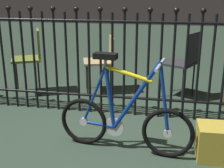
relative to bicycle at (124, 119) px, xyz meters
The scene contains 7 objects.
ground_plane 0.44m from the bicycle, behind, with size 20.00×20.00×0.00m, color #2D3E31.
iron_fence 0.95m from the bicycle, 113.64° to the left, with size 4.53×0.07×1.29m.
bicycle is the anchor object (origin of this frame).
chair_charcoal 1.65m from the bicycle, 69.73° to the left, with size 0.55×0.55×0.89m.
chair_tan 1.68m from the bicycle, 108.49° to the left, with size 0.50×0.50×0.78m.
chair_olive 2.01m from the bicycle, 137.85° to the left, with size 0.51×0.50×0.89m.
display_crate 0.79m from the bicycle, ahead, with size 0.28×0.28×0.31m, color #B29933.
Camera 1 is at (0.66, -2.43, 1.42)m, focal length 48.56 mm.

